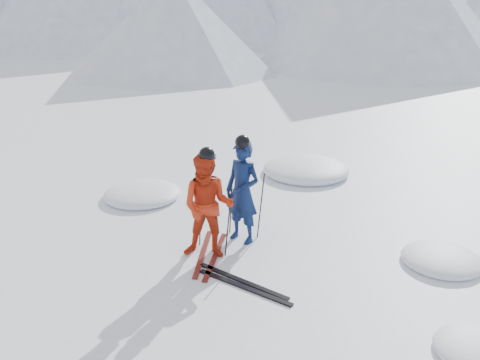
% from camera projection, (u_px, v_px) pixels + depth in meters
% --- Properties ---
extents(ground, '(160.00, 160.00, 0.00)m').
position_uv_depth(ground, '(310.00, 265.00, 8.40)').
color(ground, white).
rests_on(ground, ground).
extents(skier_blue, '(0.76, 0.58, 1.87)m').
position_uv_depth(skier_blue, '(242.00, 192.00, 8.96)').
color(skier_blue, '#0C1D4A').
rests_on(skier_blue, ground).
extents(skier_red, '(1.06, 0.94, 1.83)m').
position_uv_depth(skier_red, '(208.00, 206.00, 8.41)').
color(skier_red, red).
rests_on(skier_red, ground).
extents(pole_blue_left, '(0.12, 0.09, 1.24)m').
position_uv_depth(pole_blue_left, '(231.00, 203.00, 9.31)').
color(pole_blue_left, black).
rests_on(pole_blue_left, ground).
extents(pole_blue_right, '(0.12, 0.07, 1.24)m').
position_uv_depth(pole_blue_right, '(261.00, 206.00, 9.17)').
color(pole_blue_right, black).
rests_on(pole_blue_right, ground).
extents(pole_red_left, '(0.12, 0.10, 1.22)m').
position_uv_depth(pole_red_left, '(200.00, 215.00, 8.85)').
color(pole_red_left, black).
rests_on(pole_red_left, ground).
extents(pole_red_right, '(0.12, 0.09, 1.22)m').
position_uv_depth(pole_red_right, '(228.00, 223.00, 8.52)').
color(pole_red_right, black).
rests_on(pole_red_right, ground).
extents(ski_worn_left, '(0.69, 1.62, 0.03)m').
position_uv_depth(ski_worn_left, '(203.00, 253.00, 8.76)').
color(ski_worn_left, black).
rests_on(ski_worn_left, ground).
extents(ski_worn_right, '(0.58, 1.65, 0.03)m').
position_uv_depth(ski_worn_right, '(215.00, 256.00, 8.67)').
color(ski_worn_right, black).
rests_on(ski_worn_right, ground).
extents(ski_loose_a, '(1.68, 0.44, 0.03)m').
position_uv_depth(ski_loose_a, '(242.00, 281.00, 7.91)').
color(ski_loose_a, black).
rests_on(ski_loose_a, ground).
extents(ski_loose_b, '(1.69, 0.38, 0.03)m').
position_uv_depth(ski_loose_b, '(244.00, 287.00, 7.74)').
color(ski_loose_b, black).
rests_on(ski_loose_b, ground).
extents(snow_lumps, '(8.26, 7.22, 0.47)m').
position_uv_depth(snow_lumps, '(284.00, 195.00, 11.36)').
color(snow_lumps, white).
rests_on(snow_lumps, ground).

